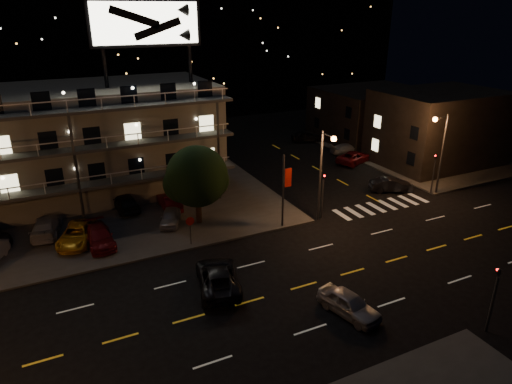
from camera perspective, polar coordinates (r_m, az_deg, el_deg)
name	(u,v)px	position (r m, az deg, el deg)	size (l,w,h in m)	color
ground	(277,293)	(30.37, 2.69, -12.55)	(140.00, 140.00, 0.00)	black
curb_nw	(33,216)	(45.29, -26.14, -2.66)	(44.00, 24.00, 0.15)	#373735
curb_ne	(409,153)	(61.85, 18.60, 4.69)	(16.00, 24.00, 0.15)	#373735
motel	(68,142)	(47.34, -22.43, 5.76)	(28.00, 13.80, 18.10)	gray
side_bldg_front	(438,128)	(58.14, 21.79, 7.50)	(14.06, 10.00, 8.50)	black
side_bldg_back	(371,114)	(66.74, 14.21, 9.41)	(14.06, 12.00, 7.00)	black
hill_backdrop	(64,43)	(91.07, -22.91, 16.73)	(120.00, 25.00, 24.00)	black
streetlight_nc	(323,167)	(38.29, 8.39, 3.06)	(0.44, 1.92, 8.00)	#2D2D30
streetlight_ne	(440,146)	(47.30, 22.06, 5.32)	(1.92, 0.44, 8.00)	#2D2D30
signal_nw	(323,191)	(39.81, 8.36, 0.14)	(0.20, 0.27, 4.60)	#2D2D30
signal_sw	(494,293)	(28.99, 27.64, -11.15)	(0.20, 0.27, 4.60)	#2D2D30
signal_ne	(434,169)	(48.00, 21.38, 2.64)	(0.27, 0.20, 4.60)	#2D2D30
banner_north	(284,189)	(37.48, 3.53, 0.34)	(0.83, 0.16, 6.40)	#2D2D30
stop_sign	(190,226)	(35.37, -8.22, -4.26)	(0.91, 0.11, 2.61)	#2D2D30
tree	(196,178)	(38.05, -7.45, 1.72)	(5.37, 5.17, 6.76)	black
lot_car_2	(77,234)	(38.35, -21.46, -4.96)	(2.26, 4.89, 1.36)	orange
lot_car_3	(99,236)	(37.44, -19.00, -5.27)	(1.91, 4.69, 1.36)	#600D11
lot_car_4	(170,217)	(39.48, -10.64, -3.03)	(1.50, 3.73, 1.27)	#939297
lot_car_7	(47,226)	(40.66, -24.71, -3.88)	(2.02, 4.97, 1.44)	#939297
lot_car_8	(125,202)	(43.02, -16.09, -1.21)	(1.82, 4.51, 1.54)	black
lot_car_9	(169,202)	(42.40, -10.77, -1.18)	(1.44, 4.14, 1.36)	#600D11
side_car_0	(391,185)	(47.95, 16.51, 0.86)	(1.47, 4.23, 1.39)	black
side_car_1	(354,157)	(55.97, 12.17, 4.28)	(2.34, 5.07, 1.41)	#600D11
side_car_2	(348,149)	(59.35, 11.39, 5.29)	(1.81, 4.45, 1.29)	#939297
side_car_3	(307,136)	(64.27, 6.43, 6.97)	(1.82, 4.52, 1.54)	black
road_car_east	(349,304)	(28.75, 11.55, -13.54)	(1.67, 4.15, 1.42)	#939297
road_car_west	(218,277)	(30.66, -4.83, -10.53)	(2.55, 5.53, 1.54)	black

